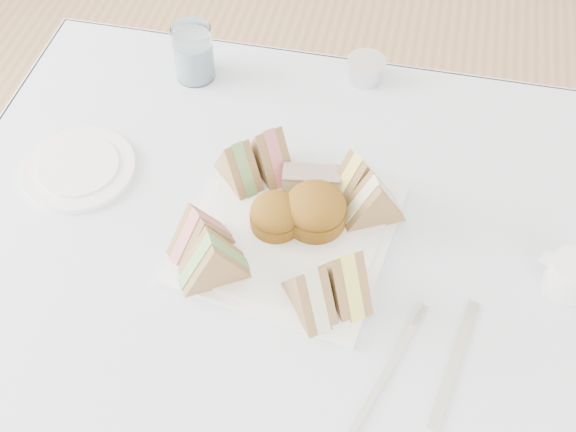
% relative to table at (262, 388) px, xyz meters
% --- Properties ---
extents(table, '(0.90, 0.90, 0.74)m').
position_rel_table_xyz_m(table, '(0.00, 0.00, 0.00)').
color(table, brown).
rests_on(table, floor).
extents(tablecloth, '(1.02, 1.02, 0.01)m').
position_rel_table_xyz_m(tablecloth, '(0.00, 0.00, 0.37)').
color(tablecloth, silver).
rests_on(tablecloth, table).
extents(serving_plate, '(0.34, 0.34, 0.01)m').
position_rel_table_xyz_m(serving_plate, '(0.03, 0.08, 0.38)').
color(serving_plate, white).
rests_on(serving_plate, tablecloth).
extents(sandwich_fl_a, '(0.10, 0.10, 0.09)m').
position_rel_table_xyz_m(sandwich_fl_a, '(-0.09, 0.03, 0.43)').
color(sandwich_fl_a, '#8B644D').
rests_on(sandwich_fl_a, serving_plate).
extents(sandwich_fl_b, '(0.11, 0.09, 0.09)m').
position_rel_table_xyz_m(sandwich_fl_b, '(-0.05, -0.02, 0.43)').
color(sandwich_fl_b, '#8B644D').
rests_on(sandwich_fl_b, serving_plate).
extents(sandwich_fr_a, '(0.10, 0.11, 0.09)m').
position_rel_table_xyz_m(sandwich_fr_a, '(0.13, -0.00, 0.43)').
color(sandwich_fr_a, '#8B644D').
rests_on(sandwich_fr_a, serving_plate).
extents(sandwich_fr_b, '(0.09, 0.10, 0.09)m').
position_rel_table_xyz_m(sandwich_fr_b, '(0.09, -0.04, 0.43)').
color(sandwich_fr_b, '#8B644D').
rests_on(sandwich_fr_b, serving_plate).
extents(sandwich_bl_a, '(0.09, 0.10, 0.08)m').
position_rel_table_xyz_m(sandwich_bl_a, '(-0.07, 0.17, 0.43)').
color(sandwich_bl_a, '#8B644D').
rests_on(sandwich_bl_a, serving_plate).
extents(sandwich_bl_b, '(0.10, 0.10, 0.09)m').
position_rel_table_xyz_m(sandwich_bl_b, '(-0.02, 0.20, 0.43)').
color(sandwich_bl_b, '#8B644D').
rests_on(sandwich_bl_b, serving_plate).
extents(sandwich_br_a, '(0.11, 0.08, 0.09)m').
position_rel_table_xyz_m(sandwich_br_a, '(0.15, 0.14, 0.43)').
color(sandwich_br_a, '#8B644D').
rests_on(sandwich_br_a, serving_plate).
extents(sandwich_br_b, '(0.10, 0.10, 0.08)m').
position_rel_table_xyz_m(sandwich_br_b, '(0.12, 0.18, 0.43)').
color(sandwich_br_b, '#8B644D').
rests_on(sandwich_br_b, serving_plate).
extents(scone_left, '(0.10, 0.10, 0.05)m').
position_rel_table_xyz_m(scone_left, '(0.01, 0.09, 0.41)').
color(scone_left, brown).
rests_on(scone_left, serving_plate).
extents(scone_right, '(0.10, 0.10, 0.06)m').
position_rel_table_xyz_m(scone_right, '(0.07, 0.11, 0.42)').
color(scone_right, brown).
rests_on(scone_right, serving_plate).
extents(pastry_slice, '(0.09, 0.05, 0.04)m').
position_rel_table_xyz_m(pastry_slice, '(0.05, 0.17, 0.41)').
color(pastry_slice, beige).
rests_on(pastry_slice, serving_plate).
extents(side_plate, '(0.24, 0.24, 0.01)m').
position_rel_table_xyz_m(side_plate, '(-0.33, 0.14, 0.38)').
color(side_plate, white).
rests_on(side_plate, tablecloth).
extents(water_glass, '(0.08, 0.08, 0.10)m').
position_rel_table_xyz_m(water_glass, '(-0.21, 0.40, 0.43)').
color(water_glass, white).
rests_on(water_glass, tablecloth).
extents(tea_strainer, '(0.09, 0.09, 0.04)m').
position_rel_table_xyz_m(tea_strainer, '(0.09, 0.46, 0.40)').
color(tea_strainer, silver).
rests_on(tea_strainer, tablecloth).
extents(knife, '(0.06, 0.20, 0.00)m').
position_rel_table_xyz_m(knife, '(0.29, -0.08, 0.38)').
color(knife, silver).
rests_on(knife, tablecloth).
extents(fork, '(0.07, 0.18, 0.00)m').
position_rel_table_xyz_m(fork, '(0.20, -0.12, 0.38)').
color(fork, silver).
rests_on(fork, tablecloth).
extents(creamer_jug, '(0.09, 0.09, 0.06)m').
position_rel_table_xyz_m(creamer_jug, '(0.44, 0.08, 0.40)').
color(creamer_jug, white).
rests_on(creamer_jug, tablecloth).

